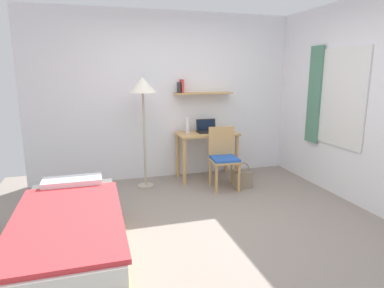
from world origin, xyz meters
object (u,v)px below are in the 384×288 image
water_bottle (188,126)px  desk_chair (223,155)px  bed (70,236)px  book_stack (224,130)px  standing_lamp (143,91)px  laptop (207,129)px  handbag (243,179)px  desk (207,142)px

water_bottle → desk_chair: bearing=-52.5°
bed → book_stack: bearing=40.4°
bed → desk_chair: size_ratio=2.24×
standing_lamp → laptop: standing_lamp is taller
handbag → book_stack: bearing=97.3°
handbag → desk_chair: bearing=152.1°
desk → book_stack: size_ratio=4.47×
desk_chair → handbag: 0.45m
water_bottle → book_stack: water_bottle is taller
handbag → standing_lamp: bearing=160.6°
desk → laptop: bearing=72.1°
desk_chair → water_bottle: 0.76m
desk → standing_lamp: 1.32m
bed → standing_lamp: standing_lamp is taller
desk → book_stack: bearing=-3.8°
water_bottle → book_stack: (0.58, -0.06, -0.09)m
desk_chair → handbag: desk_chair is taller
bed → water_bottle: 2.65m
desk_chair → book_stack: bearing=68.6°
desk → book_stack: 0.33m
desk → standing_lamp: bearing=-172.5°
standing_lamp → water_bottle: standing_lamp is taller
desk → book_stack: book_stack is taller
desk_chair → laptop: size_ratio=2.73×
standing_lamp → water_bottle: bearing=14.1°
desk → bed: bearing=-135.6°
desk_chair → standing_lamp: bearing=162.7°
bed → laptop: laptop is taller
bed → desk: desk is taller
laptop → handbag: (0.33, -0.67, -0.66)m
book_stack → handbag: (0.08, -0.59, -0.64)m
water_bottle → book_stack: size_ratio=1.14×
desk → laptop: size_ratio=2.89×
standing_lamp → laptop: (1.03, 0.20, -0.63)m
desk → handbag: bearing=-60.1°
water_bottle → handbag: (0.66, -0.66, -0.73)m
laptop → desk_chair: bearing=-82.0°
book_stack → handbag: size_ratio=0.53×
standing_lamp → handbag: bearing=-19.4°
standing_lamp → book_stack: (1.29, 0.12, -0.65)m
desk_chair → book_stack: size_ratio=4.22×
water_bottle → standing_lamp: bearing=-165.9°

